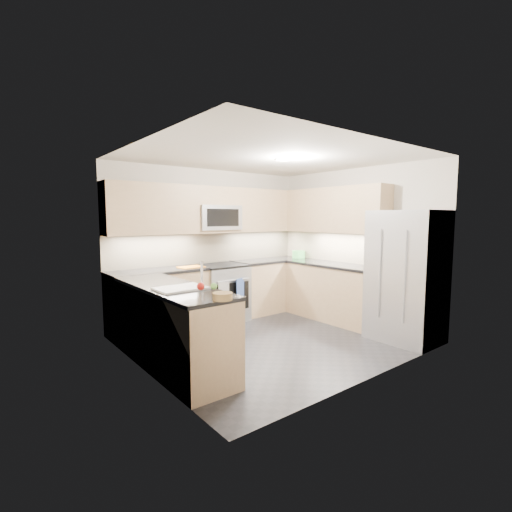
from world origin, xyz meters
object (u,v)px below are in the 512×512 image
at_px(gas_range, 221,293).
at_px(fruit_basket, 222,296).
at_px(microwave, 217,218).
at_px(utensil_bowl, 299,254).
at_px(refrigerator, 406,276).
at_px(cutting_board, 191,267).

xyz_separation_m(gas_range, fruit_basket, (-1.43, -2.24, 0.52)).
relative_size(microwave, utensil_bowl, 3.13).
bearing_deg(fruit_basket, refrigerator, -3.74).
height_order(gas_range, fruit_basket, fruit_basket).
xyz_separation_m(gas_range, utensil_bowl, (1.66, -0.12, 0.55)).
bearing_deg(cutting_board, utensil_bowl, -2.07).
bearing_deg(gas_range, fruit_basket, -122.66).
xyz_separation_m(gas_range, cutting_board, (-0.58, -0.04, 0.49)).
relative_size(gas_range, microwave, 1.20).
height_order(gas_range, microwave, microwave).
bearing_deg(microwave, gas_range, -90.00).
xyz_separation_m(microwave, fruit_basket, (-1.43, -2.36, -0.73)).
xyz_separation_m(utensil_bowl, fruit_basket, (-3.09, -2.11, -0.04)).
bearing_deg(fruit_basket, utensil_bowl, 34.33).
relative_size(refrigerator, cutting_board, 4.84).
bearing_deg(microwave, cutting_board, -163.71).
distance_m(microwave, refrigerator, 3.04).
height_order(gas_range, cutting_board, cutting_board).
bearing_deg(gas_range, microwave, 90.00).
relative_size(microwave, refrigerator, 0.42).
bearing_deg(refrigerator, fruit_basket, 176.26).
bearing_deg(microwave, fruit_basket, -121.26).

